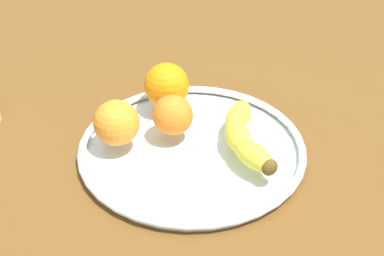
% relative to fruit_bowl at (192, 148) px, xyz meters
% --- Properties ---
extents(ground_plane, '(1.62, 1.62, 0.04)m').
position_rel_fruit_bowl_xyz_m(ground_plane, '(0.00, 0.00, -0.03)').
color(ground_plane, brown).
extents(fruit_bowl, '(0.36, 0.36, 0.02)m').
position_rel_fruit_bowl_xyz_m(fruit_bowl, '(0.00, 0.00, 0.00)').
color(fruit_bowl, silver).
rests_on(fruit_bowl, ground_plane).
extents(banana, '(0.19, 0.09, 0.04)m').
position_rel_fruit_bowl_xyz_m(banana, '(0.00, 0.08, 0.03)').
color(banana, yellow).
rests_on(banana, fruit_bowl).
extents(orange_center, '(0.07, 0.07, 0.07)m').
position_rel_fruit_bowl_xyz_m(orange_center, '(0.00, -0.12, 0.04)').
color(orange_center, orange).
rests_on(orange_center, fruit_bowl).
extents(orange_front_right, '(0.08, 0.08, 0.08)m').
position_rel_fruit_bowl_xyz_m(orange_front_right, '(-0.11, -0.05, 0.05)').
color(orange_front_right, orange).
rests_on(orange_front_right, fruit_bowl).
extents(orange_back_left, '(0.06, 0.06, 0.06)m').
position_rel_fruit_bowl_xyz_m(orange_back_left, '(-0.03, -0.03, 0.04)').
color(orange_back_left, orange).
rests_on(orange_back_left, fruit_bowl).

